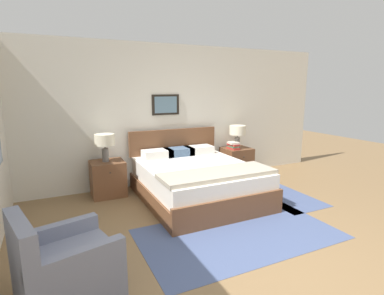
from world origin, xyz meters
The scene contains 14 objects.
ground_plane centered at (0.00, 0.00, 0.00)m, with size 16.00×16.00×0.00m, color olive.
wall_back centered at (0.00, 3.28, 1.30)m, with size 7.34×0.09×2.60m.
area_rug_main centered at (0.20, 0.83, 0.00)m, with size 2.47×1.40×0.01m.
area_rug_bedside centered at (1.63, 1.70, 0.00)m, with size 0.80×1.53×0.01m.
bed centered at (0.27, 2.17, 0.31)m, with size 1.74×2.09×1.04m.
armchair centered at (-1.84, 0.51, 0.28)m, with size 0.93×0.86×0.82m.
nightstand_near_window centered at (-1.03, 2.95, 0.30)m, with size 0.55×0.52×0.60m.
nightstand_by_door centered at (1.57, 2.95, 0.30)m, with size 0.55×0.52×0.60m.
table_lamp_near_window centered at (-1.05, 2.95, 0.94)m, with size 0.32×0.32×0.46m.
table_lamp_by_door centered at (1.57, 2.95, 0.94)m, with size 0.32×0.32×0.46m.
book_thick_bottom centered at (1.45, 2.90, 0.62)m, with size 0.16×0.28×0.04m.
book_hardcover_middle centered at (1.45, 2.90, 0.65)m, with size 0.15×0.24×0.03m.
book_novel_upper centered at (1.45, 2.90, 0.69)m, with size 0.17×0.25×0.04m.
book_slim_near_top centered at (1.45, 2.90, 0.72)m, with size 0.20×0.23×0.04m.
Camera 1 is at (-1.83, -2.06, 1.82)m, focal length 28.00 mm.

